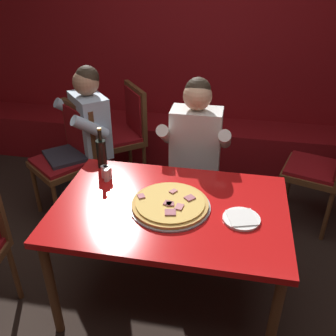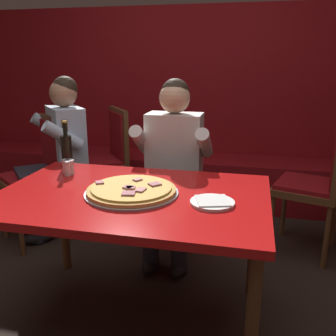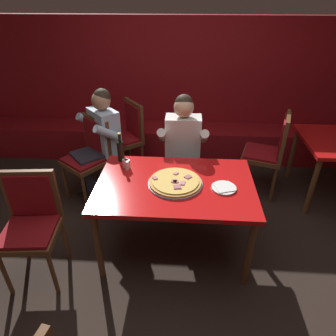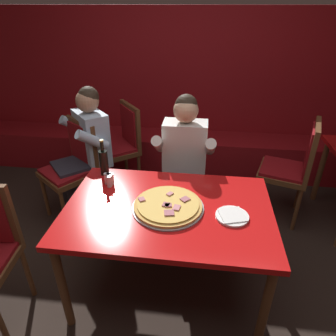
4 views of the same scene
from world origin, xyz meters
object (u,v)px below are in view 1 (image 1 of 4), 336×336
(beer_bottle, at_px, (101,153))
(shaker_black_pepper, at_px, (107,172))
(plate_white_paper, at_px, (241,219))
(diner_standing_companion, at_px, (82,135))
(pizza, at_px, (170,204))
(dining_chair_near_right, at_px, (69,153))
(shaker_oregano, at_px, (104,172))
(shaker_red_pepper_flakes, at_px, (109,173))
(shaker_parmesan, at_px, (106,176))
(diner_seated_blue_shirt, at_px, (194,155))
(main_dining_table, at_px, (170,216))
(dining_chair_far_right, at_px, (326,163))
(dining_chair_side_aisle, at_px, (125,129))

(beer_bottle, height_order, shaker_black_pepper, beer_bottle)
(plate_white_paper, xyz_separation_m, diner_standing_companion, (-1.33, 0.95, -0.05))
(pizza, bearing_deg, shaker_black_pepper, 152.12)
(dining_chair_near_right, bearing_deg, plate_white_paper, -31.14)
(dining_chair_near_right, bearing_deg, shaker_oregano, -47.47)
(shaker_red_pepper_flakes, height_order, shaker_parmesan, same)
(plate_white_paper, distance_m, shaker_black_pepper, 0.93)
(pizza, xyz_separation_m, shaker_parmesan, (-0.46, 0.20, 0.02))
(pizza, relative_size, shaker_red_pepper_flakes, 5.52)
(pizza, distance_m, plate_white_paper, 0.42)
(shaker_red_pepper_flakes, height_order, diner_seated_blue_shirt, diner_seated_blue_shirt)
(shaker_red_pepper_flakes, relative_size, diner_seated_blue_shirt, 0.07)
(plate_white_paper, distance_m, shaker_oregano, 0.95)
(pizza, bearing_deg, shaker_parmesan, 155.80)
(diner_seated_blue_shirt, relative_size, diner_standing_companion, 1.00)
(plate_white_paper, distance_m, shaker_red_pepper_flakes, 0.91)
(main_dining_table, relative_size, diner_standing_companion, 1.07)
(dining_chair_near_right, bearing_deg, beer_bottle, -43.25)
(shaker_black_pepper, bearing_deg, dining_chair_far_right, 26.51)
(plate_white_paper, bearing_deg, pizza, 173.77)
(shaker_oregano, height_order, dining_chair_far_right, dining_chair_far_right)
(diner_seated_blue_shirt, bearing_deg, shaker_oregano, -137.66)
(pizza, relative_size, shaker_black_pepper, 5.52)
(plate_white_paper, height_order, diner_standing_companion, diner_standing_companion)
(shaker_parmesan, relative_size, dining_chair_near_right, 0.09)
(diner_seated_blue_shirt, relative_size, dining_chair_far_right, 1.25)
(pizza, xyz_separation_m, dining_chair_far_right, (1.07, 1.01, -0.17))
(diner_seated_blue_shirt, xyz_separation_m, dining_chair_far_right, (1.02, 0.28, -0.11))
(beer_bottle, height_order, diner_standing_companion, diner_standing_companion)
(shaker_black_pepper, distance_m, diner_standing_companion, 0.81)
(pizza, distance_m, shaker_red_pepper_flakes, 0.51)
(beer_bottle, bearing_deg, diner_seated_blue_shirt, 30.83)
(beer_bottle, bearing_deg, shaker_oregano, -66.47)
(beer_bottle, relative_size, diner_seated_blue_shirt, 0.23)
(pizza, distance_m, shaker_oregano, 0.54)
(shaker_oregano, xyz_separation_m, dining_chair_far_right, (1.55, 0.77, -0.19))
(pizza, height_order, plate_white_paper, pizza)
(beer_bottle, xyz_separation_m, shaker_oregano, (0.06, -0.13, -0.07))
(main_dining_table, xyz_separation_m, diner_standing_companion, (-0.92, 0.90, 0.04))
(dining_chair_side_aisle, bearing_deg, shaker_red_pepper_flakes, -77.91)
(shaker_black_pepper, height_order, shaker_red_pepper_flakes, same)
(plate_white_paper, relative_size, shaker_oregano, 2.44)
(dining_chair_far_right, bearing_deg, shaker_parmesan, -152.09)
(shaker_oregano, distance_m, dining_chair_near_right, 0.81)
(dining_chair_near_right, distance_m, dining_chair_side_aisle, 0.63)
(beer_bottle, xyz_separation_m, shaker_red_pepper_flakes, (0.10, -0.14, -0.07))
(shaker_oregano, height_order, dining_chair_side_aisle, dining_chair_side_aisle)
(beer_bottle, bearing_deg, diner_standing_companion, 125.13)
(main_dining_table, relative_size, diner_seated_blue_shirt, 1.07)
(beer_bottle, height_order, shaker_parmesan, beer_bottle)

